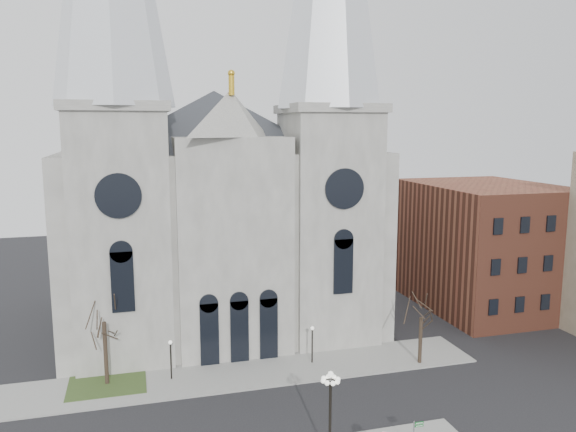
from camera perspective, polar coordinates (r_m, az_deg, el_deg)
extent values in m
cube|color=gray|center=(48.59, -4.36, -15.66)|extent=(40.00, 6.00, 0.14)
cube|color=#32481F|center=(48.83, -17.89, -15.94)|extent=(6.00, 5.00, 0.18)
cube|color=gray|center=(60.02, -7.25, -1.93)|extent=(30.00, 24.00, 18.00)
pyramid|color=#2D3035|center=(59.05, -7.54, 12.51)|extent=(33.00, 26.40, 6.00)
cube|color=gray|center=(50.73, -16.56, -1.96)|extent=(8.00, 8.00, 22.00)
cylinder|color=black|center=(46.12, -16.85, 1.98)|extent=(3.60, 0.30, 3.60)
cube|color=gray|center=(53.76, 4.12, -1.00)|extent=(8.00, 8.00, 22.00)
cylinder|color=black|center=(49.44, 5.74, 2.78)|extent=(3.60, 0.30, 3.60)
cube|color=gray|center=(50.20, -5.60, -3.20)|extent=(10.00, 5.00, 19.50)
pyramid|color=gray|center=(49.07, -5.82, 10.34)|extent=(11.00, 5.00, 4.00)
cube|color=brown|center=(67.84, 19.31, -2.82)|extent=(14.00, 18.00, 14.00)
cylinder|color=black|center=(47.84, -18.04, -13.18)|extent=(0.32, 0.32, 5.25)
cylinder|color=black|center=(50.87, 13.29, -12.24)|extent=(0.32, 0.32, 4.20)
cylinder|color=black|center=(47.74, -11.81, -14.24)|extent=(0.12, 0.12, 3.00)
sphere|color=white|center=(47.13, -11.88, -12.45)|extent=(0.32, 0.32, 0.32)
cylinder|color=black|center=(49.79, 2.47, -13.05)|extent=(0.12, 0.12, 3.00)
sphere|color=white|center=(49.21, 2.48, -11.32)|extent=(0.32, 0.32, 0.32)
cylinder|color=black|center=(36.43, 4.30, -20.04)|extent=(0.18, 0.18, 5.06)
sphere|color=white|center=(35.06, 4.36, -15.71)|extent=(0.35, 0.35, 0.35)
cube|color=#0D6120|center=(38.21, 13.16, -19.77)|extent=(0.59, 0.04, 0.14)
cube|color=#0D6120|center=(38.30, 13.15, -20.02)|extent=(0.59, 0.04, 0.14)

